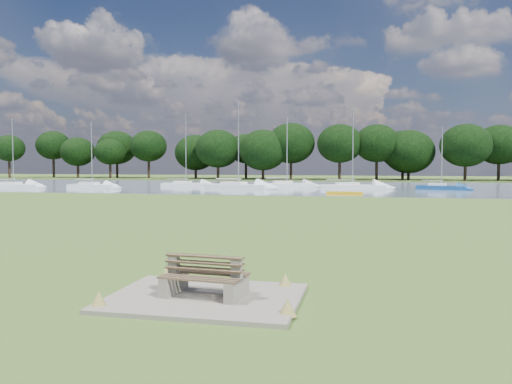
% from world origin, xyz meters
% --- Properties ---
extents(ground, '(220.00, 220.00, 0.00)m').
position_xyz_m(ground, '(0.00, 0.00, 0.00)').
color(ground, olive).
extents(river, '(220.00, 40.00, 0.10)m').
position_xyz_m(river, '(0.00, 42.00, 0.00)').
color(river, slate).
rests_on(river, ground).
extents(far_bank, '(220.00, 20.00, 0.40)m').
position_xyz_m(far_bank, '(0.00, 72.00, 0.00)').
color(far_bank, '#4C6626').
rests_on(far_bank, ground).
extents(concrete_pad, '(4.20, 3.20, 0.10)m').
position_xyz_m(concrete_pad, '(0.00, -14.00, 0.05)').
color(concrete_pad, gray).
rests_on(concrete_pad, ground).
extents(bench_pair, '(1.90, 1.22, 0.98)m').
position_xyz_m(bench_pair, '(0.00, -14.00, 0.50)').
color(bench_pair, gray).
rests_on(bench_pair, concrete_pad).
extents(kayak, '(3.50, 1.21, 0.34)m').
position_xyz_m(kayak, '(1.44, 24.00, 0.22)').
color(kayak, '#E8AD11').
rests_on(kayak, river).
extents(tree_line, '(152.49, 8.43, 10.20)m').
position_xyz_m(tree_line, '(6.06, 68.00, 6.06)').
color(tree_line, black).
rests_on(tree_line, far_bank).
extents(sailboat_0, '(6.97, 4.26, 8.86)m').
position_xyz_m(sailboat_0, '(-6.49, 38.21, 0.56)').
color(sailboat_0, white).
rests_on(sailboat_0, river).
extents(sailboat_2, '(6.60, 2.54, 9.55)m').
position_xyz_m(sailboat_2, '(-19.95, 37.96, 0.51)').
color(sailboat_2, white).
rests_on(sailboat_2, river).
extents(sailboat_4, '(6.95, 2.14, 8.58)m').
position_xyz_m(sailboat_4, '(-39.88, 29.98, 0.49)').
color(sailboat_4, white).
rests_on(sailboat_4, river).
extents(sailboat_5, '(8.24, 4.01, 10.49)m').
position_xyz_m(sailboat_5, '(-11.69, 33.75, 0.55)').
color(sailboat_5, white).
rests_on(sailboat_5, river).
extents(sailboat_6, '(7.87, 3.49, 9.82)m').
position_xyz_m(sailboat_6, '(1.76, 35.84, 0.53)').
color(sailboat_6, white).
rests_on(sailboat_6, river).
extents(sailboat_7, '(6.33, 2.24, 8.15)m').
position_xyz_m(sailboat_7, '(-29.40, 30.73, 0.52)').
color(sailboat_7, white).
rests_on(sailboat_7, river).
extents(sailboat_8, '(5.65, 3.09, 7.23)m').
position_xyz_m(sailboat_8, '(11.86, 36.40, 0.51)').
color(sailboat_8, navy).
rests_on(sailboat_8, river).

